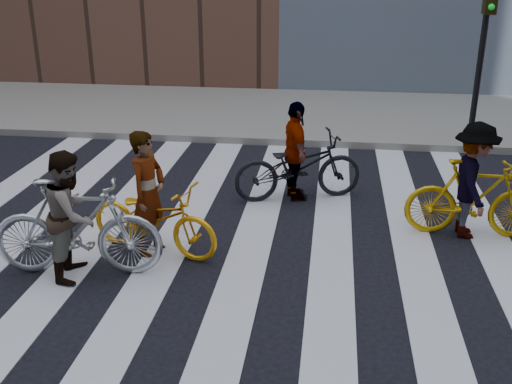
% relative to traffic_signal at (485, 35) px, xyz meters
% --- Properties ---
extents(ground, '(100.00, 100.00, 0.00)m').
position_rel_traffic_signal_xyz_m(ground, '(-4.40, -5.32, -2.28)').
color(ground, black).
rests_on(ground, ground).
extents(sidewalk_far, '(100.00, 5.00, 0.15)m').
position_rel_traffic_signal_xyz_m(sidewalk_far, '(-4.40, 2.18, -2.20)').
color(sidewalk_far, gray).
rests_on(sidewalk_far, ground).
extents(zebra_crosswalk, '(8.25, 10.00, 0.01)m').
position_rel_traffic_signal_xyz_m(zebra_crosswalk, '(-4.40, -5.32, -2.27)').
color(zebra_crosswalk, silver).
rests_on(zebra_crosswalk, ground).
extents(traffic_signal, '(0.22, 0.42, 3.33)m').
position_rel_traffic_signal_xyz_m(traffic_signal, '(0.00, 0.00, 0.00)').
color(traffic_signal, black).
rests_on(traffic_signal, ground).
extents(bike_yellow_left, '(1.98, 1.14, 0.98)m').
position_rel_traffic_signal_xyz_m(bike_yellow_left, '(-5.10, -5.30, -1.79)').
color(bike_yellow_left, '#F6A30D').
rests_on(bike_yellow_left, ground).
extents(bike_silver_mid, '(2.13, 0.80, 1.25)m').
position_rel_traffic_signal_xyz_m(bike_silver_mid, '(-5.85, -5.99, -1.65)').
color(bike_silver_mid, silver).
rests_on(bike_silver_mid, ground).
extents(bike_yellow_right, '(1.88, 0.56, 1.12)m').
position_rel_traffic_signal_xyz_m(bike_yellow_right, '(-0.82, -4.23, -1.72)').
color(bike_yellow_right, '#D6A00B').
rests_on(bike_yellow_right, ground).
extents(bike_dark_rear, '(2.21, 1.34, 1.10)m').
position_rel_traffic_signal_xyz_m(bike_dark_rear, '(-3.34, -3.16, -1.73)').
color(bike_dark_rear, black).
rests_on(bike_dark_rear, ground).
extents(rider_left, '(0.55, 0.70, 1.68)m').
position_rel_traffic_signal_xyz_m(rider_left, '(-5.15, -5.30, -1.44)').
color(rider_left, slate).
rests_on(rider_left, ground).
extents(rider_mid, '(0.69, 0.84, 1.60)m').
position_rel_traffic_signal_xyz_m(rider_mid, '(-5.90, -5.99, -1.48)').
color(rider_mid, slate).
rests_on(rider_mid, ground).
extents(rider_right, '(0.63, 1.07, 1.64)m').
position_rel_traffic_signal_xyz_m(rider_right, '(-0.87, -4.23, -1.46)').
color(rider_right, slate).
rests_on(rider_right, ground).
extents(rider_rear, '(0.67, 1.02, 1.61)m').
position_rel_traffic_signal_xyz_m(rider_rear, '(-3.39, -3.16, -1.48)').
color(rider_rear, slate).
rests_on(rider_rear, ground).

